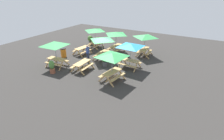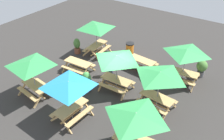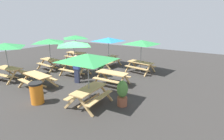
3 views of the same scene
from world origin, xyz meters
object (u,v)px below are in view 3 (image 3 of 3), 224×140
picnic_table_2 (74,46)px  picnic_table_7 (75,39)px  picnic_table_3 (88,61)px  picnic_table_1 (141,45)px  person_standing (77,68)px  picnic_table_8 (109,42)px  picnic_table_0 (112,76)px  trash_bin_orange (37,93)px  picnic_table_4 (5,48)px  potted_plant_2 (122,93)px  potted_plant_0 (101,64)px  picnic_table_5 (38,78)px  picnic_table_6 (49,43)px

picnic_table_2 → picnic_table_7: size_ratio=1.00×
picnic_table_3 → picnic_table_1: bearing=-2.3°
picnic_table_1 → person_standing: 4.76m
picnic_table_8 → picnic_table_0: bearing=-140.6°
trash_bin_orange → picnic_table_2: bearing=111.0°
picnic_table_4 → person_standing: size_ratio=1.40×
trash_bin_orange → potted_plant_2: potted_plant_2 is taller
picnic_table_2 → picnic_table_7: 4.53m
picnic_table_2 → person_standing: 1.87m
picnic_table_1 → picnic_table_3: same height
potted_plant_0 → trash_bin_orange: bearing=-88.0°
picnic_table_3 → person_standing: (-2.43, 1.75, -1.10)m
picnic_table_2 → picnic_table_4: same height
picnic_table_5 → potted_plant_2: bearing=13.0°
picnic_table_4 → picnic_table_6: bearing=79.6°
picnic_table_8 → trash_bin_orange: 7.41m
picnic_table_8 → person_standing: 4.44m
trash_bin_orange → person_standing: bearing=97.4°
picnic_table_3 → person_standing: picnic_table_3 is taller
picnic_table_3 → picnic_table_4: same height
potted_plant_0 → potted_plant_2: 4.69m
picnic_table_7 → potted_plant_2: (7.95, -5.32, -1.38)m
picnic_table_4 → picnic_table_7: size_ratio=1.00×
picnic_table_6 → potted_plant_0: (3.96, 0.99, -1.28)m
picnic_table_7 → potted_plant_2: 9.66m
picnic_table_3 → picnic_table_0: bearing=6.6°
person_standing → picnic_table_6: bearing=-32.1°
picnic_table_0 → picnic_table_1: picnic_table_1 is taller
picnic_table_5 → picnic_table_8: picnic_table_8 is taller
picnic_table_7 → potted_plant_0: bearing=-32.8°
picnic_table_5 → trash_bin_orange: size_ratio=1.95×
picnic_table_4 → person_standing: bearing=19.2°
picnic_table_2 → picnic_table_4: (-2.86, -2.89, 0.00)m
potted_plant_0 → picnic_table_8: bearing=111.1°
picnic_table_0 → potted_plant_0: potted_plant_0 is taller
picnic_table_2 → picnic_table_6: size_ratio=1.00×
picnic_table_0 → person_standing: person_standing is taller
picnic_table_0 → picnic_table_5: 4.12m
picnic_table_4 → picnic_table_5: size_ratio=1.22×
picnic_table_2 → picnic_table_5: bearing=-94.9°
picnic_table_1 → picnic_table_3: (0.18, -5.80, 0.00)m
picnic_table_8 → potted_plant_2: bearing=-138.2°
picnic_table_4 → picnic_table_7: same height
trash_bin_orange → picnic_table_8: bearing=98.0°
picnic_table_1 → trash_bin_orange: picnic_table_1 is taller
picnic_table_8 → potted_plant_2: size_ratio=2.43×
picnic_table_1 → person_standing: picnic_table_1 is taller
picnic_table_0 → picnic_table_8: (-2.58, 3.43, 1.43)m
picnic_table_4 → potted_plant_0: (4.18, 3.98, -1.28)m
picnic_table_5 → picnic_table_7: picnic_table_7 is taller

